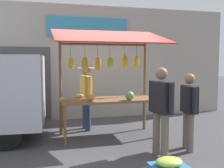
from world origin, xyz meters
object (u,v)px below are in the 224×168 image
object	(u,v)px
vendor_with_sunhat	(86,92)
shopper_with_ponytail	(189,107)
market_stall	(108,70)
shopper_in_striped_shirt	(161,105)

from	to	relation	value
vendor_with_sunhat	shopper_with_ponytail	bearing A→B (deg)	33.43
vendor_with_sunhat	shopper_with_ponytail	size ratio (longest dim) A/B	1.07
vendor_with_sunhat	market_stall	bearing A→B (deg)	23.41
vendor_with_sunhat	shopper_in_striped_shirt	bearing A→B (deg)	18.08
shopper_with_ponytail	shopper_in_striped_shirt	xyz separation A→B (m)	(0.69, 0.19, 0.09)
shopper_in_striped_shirt	vendor_with_sunhat	bearing A→B (deg)	13.88
shopper_with_ponytail	market_stall	bearing A→B (deg)	54.65
market_stall	shopper_in_striped_shirt	size ratio (longest dim) A/B	1.52
market_stall	shopper_with_ponytail	xyz separation A→B (m)	(-1.28, 1.40, -0.68)
market_stall	shopper_with_ponytail	world-z (taller)	market_stall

